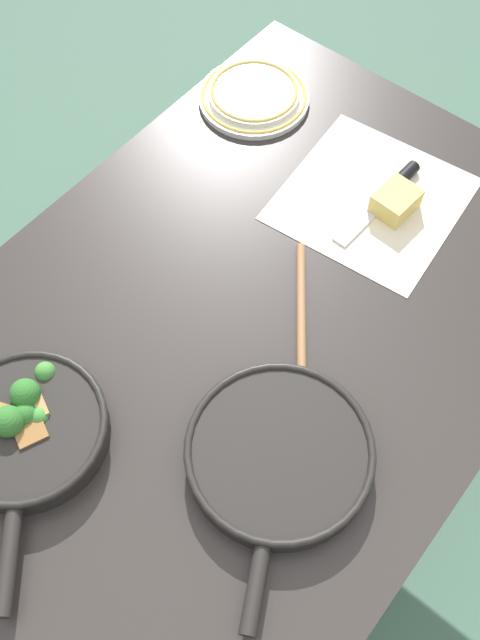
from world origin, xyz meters
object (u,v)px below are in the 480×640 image
(grater_knife, at_px, (389,192))
(cheese_block, at_px, (396,202))
(wooden_spoon, at_px, (302,368))
(dinner_plate_stack, at_px, (254,95))
(skillet_broccoli, at_px, (26,430))
(skillet_eggs, at_px, (279,455))

(grater_knife, height_order, cheese_block, cheese_block)
(wooden_spoon, bearing_deg, dinner_plate_stack, -171.34)
(skillet_broccoli, xyz_separation_m, wooden_spoon, (0.35, -0.25, -0.02))
(skillet_broccoli, distance_m, cheese_block, 0.74)
(skillet_eggs, bearing_deg, grater_knife, 168.01)
(wooden_spoon, bearing_deg, grater_knife, 156.06)
(grater_knife, bearing_deg, wooden_spoon, 15.50)
(cheese_block, height_order, dinner_plate_stack, cheese_block)
(dinner_plate_stack, bearing_deg, skillet_eggs, -138.54)
(grater_knife, relative_size, cheese_block, 2.86)
(skillet_broccoli, xyz_separation_m, grater_knife, (0.74, -0.16, -0.02))
(skillet_eggs, relative_size, grater_knife, 1.58)
(skillet_eggs, bearing_deg, skillet_broccoli, -84.54)
(skillet_broccoli, height_order, cheese_block, skillet_broccoli)
(wooden_spoon, relative_size, grater_knife, 1.41)
(skillet_broccoli, bearing_deg, dinner_plate_stack, 152.08)
(skillet_broccoli, relative_size, skillet_eggs, 0.89)
(skillet_broccoli, xyz_separation_m, cheese_block, (0.72, -0.19, -0.01))
(skillet_broccoli, distance_m, grater_knife, 0.76)
(grater_knife, distance_m, cheese_block, 0.04)
(skillet_eggs, distance_m, wooden_spoon, 0.15)
(skillet_broccoli, bearing_deg, skillet_eggs, 82.15)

